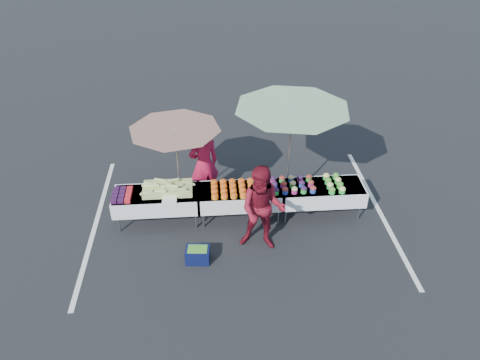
{
  "coord_description": "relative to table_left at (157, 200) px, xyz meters",
  "views": [
    {
      "loc": [
        -0.63,
        -8.25,
        6.56
      ],
      "look_at": [
        0.0,
        0.0,
        1.0
      ],
      "focal_mm": 35.0,
      "sensor_mm": 36.0,
      "label": 1
    }
  ],
  "objects": [
    {
      "name": "storage_bin",
      "position": [
        0.86,
        -1.33,
        -0.42
      ],
      "size": [
        0.5,
        0.39,
        0.31
      ],
      "rotation": [
        0.0,
        0.0,
        -0.1
      ],
      "color": "#0B123B",
      "rests_on": "ground"
    },
    {
      "name": "umbrella_right",
      "position": [
        2.9,
        0.4,
        1.67
      ],
      "size": [
        2.86,
        2.86,
        2.49
      ],
      "rotation": [
        0.0,
        0.0,
        0.19
      ],
      "color": "black",
      "rests_on": "ground"
    },
    {
      "name": "table_right",
      "position": [
        3.6,
        0.0,
        0.0
      ],
      "size": [
        1.86,
        0.81,
        0.75
      ],
      "color": "white",
      "rests_on": "ground"
    },
    {
      "name": "corn_pile",
      "position": [
        0.24,
        0.04,
        0.26
      ],
      "size": [
        1.16,
        0.57,
        0.26
      ],
      "color": "#AFC967",
      "rests_on": "table_left"
    },
    {
      "name": "plastic_bags",
      "position": [
        0.3,
        -0.3,
        0.19
      ],
      "size": [
        0.3,
        0.25,
        0.05
      ],
      "primitive_type": "cube",
      "color": "white",
      "rests_on": "table_left"
    },
    {
      "name": "vendor",
      "position": [
        1.04,
        0.76,
        0.39
      ],
      "size": [
        0.83,
        0.7,
        1.94
      ],
      "primitive_type": "imported",
      "rotation": [
        0.0,
        0.0,
        3.54
      ],
      "color": "#B5143B",
      "rests_on": "ground"
    },
    {
      "name": "stripe_left",
      "position": [
        -1.4,
        0.0,
        -0.58
      ],
      "size": [
        0.1,
        5.0,
        0.0
      ],
      "primitive_type": "cube",
      "color": "silver",
      "rests_on": "ground"
    },
    {
      "name": "stripe_right",
      "position": [
        5.0,
        0.0,
        -0.58
      ],
      "size": [
        0.1,
        5.0,
        0.0
      ],
      "primitive_type": "cube",
      "color": "silver",
      "rests_on": "ground"
    },
    {
      "name": "berry_punnets",
      "position": [
        -0.71,
        -0.06,
        0.21
      ],
      "size": [
        0.4,
        0.54,
        0.08
      ],
      "color": "black",
      "rests_on": "table_left"
    },
    {
      "name": "ground",
      "position": [
        1.8,
        0.0,
        -0.58
      ],
      "size": [
        80.0,
        80.0,
        0.0
      ],
      "primitive_type": "plane",
      "color": "black"
    },
    {
      "name": "potato_cups",
      "position": [
        2.75,
        0.0,
        0.25
      ],
      "size": [
        1.34,
        0.58,
        0.16
      ],
      "color": "#243DA8",
      "rests_on": "table_right"
    },
    {
      "name": "customer",
      "position": [
        2.17,
        -0.99,
        0.36
      ],
      "size": [
        1.07,
        0.92,
        1.89
      ],
      "primitive_type": "imported",
      "rotation": [
        0.0,
        0.0,
        -0.25
      ],
      "color": "maroon",
      "rests_on": "ground"
    },
    {
      "name": "table_left",
      "position": [
        0.0,
        0.0,
        0.0
      ],
      "size": [
        1.86,
        0.81,
        0.75
      ],
      "color": "white",
      "rests_on": "ground"
    },
    {
      "name": "umbrella_left",
      "position": [
        0.47,
        0.55,
        1.24
      ],
      "size": [
        2.28,
        2.28,
        2.01
      ],
      "rotation": [
        0.0,
        0.0,
        -0.17
      ],
      "color": "black",
      "rests_on": "ground"
    },
    {
      "name": "bean_baskets",
      "position": [
        3.86,
        -0.01,
        0.24
      ],
      "size": [
        0.36,
        0.68,
        0.15
      ],
      "color": "green",
      "rests_on": "table_right"
    },
    {
      "name": "table_center",
      "position": [
        1.8,
        0.0,
        0.0
      ],
      "size": [
        1.86,
        0.81,
        0.75
      ],
      "color": "white",
      "rests_on": "ground"
    },
    {
      "name": "carrot_bowls",
      "position": [
        1.65,
        -0.01,
        0.22
      ],
      "size": [
        0.95,
        0.69,
        0.11
      ],
      "color": "orange",
      "rests_on": "table_center"
    }
  ]
}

